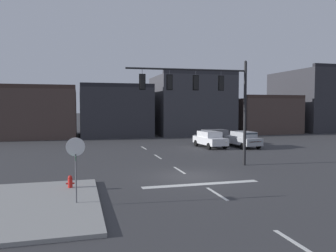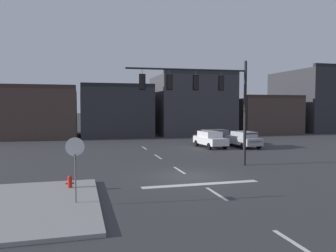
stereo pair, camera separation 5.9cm
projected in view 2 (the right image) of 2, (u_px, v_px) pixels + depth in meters
ground_plane at (189, 177)px, 19.49m from camera, size 400.00×400.00×0.00m
sidewalk_near_corner at (36, 205)px, 13.60m from camera, size 5.00×8.00×0.15m
stop_bar_paint at (201, 184)px, 17.56m from camera, size 6.40×0.50×0.01m
lane_centreline at (179, 170)px, 21.42m from camera, size 0.16×26.40×0.01m
signal_mast_near_side at (206, 92)px, 22.41m from camera, size 8.32×0.62×7.24m
stop_sign at (75, 154)px, 13.57m from camera, size 0.76×0.64×2.83m
car_lot_nearside at (243, 139)px, 33.31m from camera, size 2.17×4.56×1.61m
car_lot_middle at (216, 137)px, 36.00m from camera, size 4.61×2.33×1.61m
car_lot_farside at (210, 139)px, 33.36m from camera, size 2.22×4.57×1.61m
fire_hydrant at (70, 184)px, 16.22m from camera, size 0.40×0.30×0.75m
building_row at (198, 108)px, 50.84m from camera, size 55.09×13.06×10.55m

